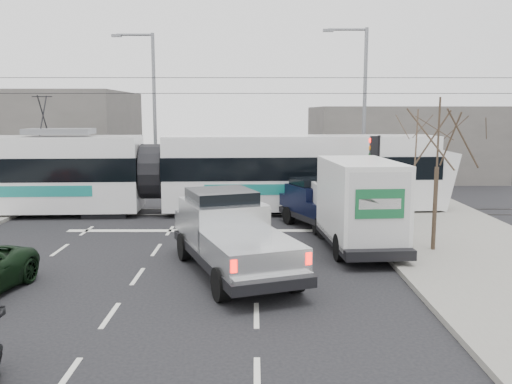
{
  "coord_description": "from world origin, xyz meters",
  "views": [
    {
      "loc": [
        1.65,
        -15.01,
        4.69
      ],
      "look_at": [
        1.71,
        4.36,
        1.8
      ],
      "focal_mm": 38.0,
      "sensor_mm": 36.0,
      "label": 1
    }
  ],
  "objects_px": {
    "traffic_signal": "(375,161)",
    "bare_tree": "(438,139)",
    "box_truck": "(356,204)",
    "tram": "(151,173)",
    "silver_pickup": "(230,233)",
    "navy_pickup": "(319,204)",
    "street_lamp_near": "(361,103)",
    "street_lamp_far": "(151,104)"
  },
  "relations": [
    {
      "from": "traffic_signal",
      "to": "bare_tree",
      "type": "bearing_deg",
      "value": -74.24
    },
    {
      "from": "box_truck",
      "to": "tram",
      "type": "bearing_deg",
      "value": 138.15
    },
    {
      "from": "tram",
      "to": "box_truck",
      "type": "xyz_separation_m",
      "value": [
        8.23,
        -6.31,
        -0.37
      ]
    },
    {
      "from": "silver_pickup",
      "to": "navy_pickup",
      "type": "height_order",
      "value": "silver_pickup"
    },
    {
      "from": "street_lamp_near",
      "to": "street_lamp_far",
      "type": "height_order",
      "value": "same"
    },
    {
      "from": "navy_pickup",
      "to": "bare_tree",
      "type": "bearing_deg",
      "value": -72.72
    },
    {
      "from": "tram",
      "to": "silver_pickup",
      "type": "relative_size",
      "value": 3.9
    },
    {
      "from": "street_lamp_far",
      "to": "box_truck",
      "type": "bearing_deg",
      "value": -53.64
    },
    {
      "from": "street_lamp_near",
      "to": "navy_pickup",
      "type": "bearing_deg",
      "value": -112.12
    },
    {
      "from": "street_lamp_near",
      "to": "silver_pickup",
      "type": "relative_size",
      "value": 1.34
    },
    {
      "from": "tram",
      "to": "navy_pickup",
      "type": "relative_size",
      "value": 5.32
    },
    {
      "from": "street_lamp_far",
      "to": "navy_pickup",
      "type": "height_order",
      "value": "street_lamp_far"
    },
    {
      "from": "box_truck",
      "to": "street_lamp_far",
      "type": "bearing_deg",
      "value": 121.97
    },
    {
      "from": "street_lamp_near",
      "to": "traffic_signal",
      "type": "bearing_deg",
      "value": -96.41
    },
    {
      "from": "tram",
      "to": "street_lamp_near",
      "type": "bearing_deg",
      "value": 19.84
    },
    {
      "from": "street_lamp_near",
      "to": "silver_pickup",
      "type": "xyz_separation_m",
      "value": [
        -6.39,
        -13.42,
        -3.96
      ]
    },
    {
      "from": "tram",
      "to": "box_truck",
      "type": "relative_size",
      "value": 4.16
    },
    {
      "from": "traffic_signal",
      "to": "box_truck",
      "type": "xyz_separation_m",
      "value": [
        -1.32,
        -3.18,
        -1.22
      ]
    },
    {
      "from": "traffic_signal",
      "to": "navy_pickup",
      "type": "distance_m",
      "value": 2.83
    },
    {
      "from": "street_lamp_far",
      "to": "box_truck",
      "type": "height_order",
      "value": "street_lamp_far"
    },
    {
      "from": "box_truck",
      "to": "bare_tree",
      "type": "bearing_deg",
      "value": -22.83
    },
    {
      "from": "box_truck",
      "to": "navy_pickup",
      "type": "relative_size",
      "value": 1.28
    },
    {
      "from": "navy_pickup",
      "to": "tram",
      "type": "bearing_deg",
      "value": 134.66
    },
    {
      "from": "traffic_signal",
      "to": "silver_pickup",
      "type": "distance_m",
      "value": 8.27
    },
    {
      "from": "box_truck",
      "to": "traffic_signal",
      "type": "bearing_deg",
      "value": 63.08
    },
    {
      "from": "traffic_signal",
      "to": "box_truck",
      "type": "distance_m",
      "value": 3.65
    },
    {
      "from": "box_truck",
      "to": "navy_pickup",
      "type": "distance_m",
      "value": 3.36
    },
    {
      "from": "box_truck",
      "to": "street_lamp_near",
      "type": "bearing_deg",
      "value": 74.17
    },
    {
      "from": "traffic_signal",
      "to": "navy_pickup",
      "type": "relative_size",
      "value": 0.73
    },
    {
      "from": "tram",
      "to": "silver_pickup",
      "type": "bearing_deg",
      "value": -69.13
    },
    {
      "from": "tram",
      "to": "navy_pickup",
      "type": "bearing_deg",
      "value": -25.94
    },
    {
      "from": "tram",
      "to": "silver_pickup",
      "type": "distance_m",
      "value": 9.92
    },
    {
      "from": "tram",
      "to": "silver_pickup",
      "type": "height_order",
      "value": "tram"
    },
    {
      "from": "street_lamp_near",
      "to": "silver_pickup",
      "type": "bearing_deg",
      "value": -115.46
    },
    {
      "from": "tram",
      "to": "silver_pickup",
      "type": "xyz_separation_m",
      "value": [
        4.0,
        -9.05,
        -0.74
      ]
    },
    {
      "from": "street_lamp_near",
      "to": "tram",
      "type": "height_order",
      "value": "street_lamp_near"
    },
    {
      "from": "bare_tree",
      "to": "tram",
      "type": "distance_m",
      "value": 12.98
    },
    {
      "from": "traffic_signal",
      "to": "street_lamp_far",
      "type": "height_order",
      "value": "street_lamp_far"
    },
    {
      "from": "bare_tree",
      "to": "street_lamp_near",
      "type": "relative_size",
      "value": 0.56
    },
    {
      "from": "bare_tree",
      "to": "silver_pickup",
      "type": "xyz_separation_m",
      "value": [
        -6.68,
        -1.92,
        -2.64
      ]
    },
    {
      "from": "bare_tree",
      "to": "tram",
      "type": "xyz_separation_m",
      "value": [
        -10.68,
        7.12,
        -1.9
      ]
    },
    {
      "from": "bare_tree",
      "to": "street_lamp_far",
      "type": "bearing_deg",
      "value": 131.12
    }
  ]
}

